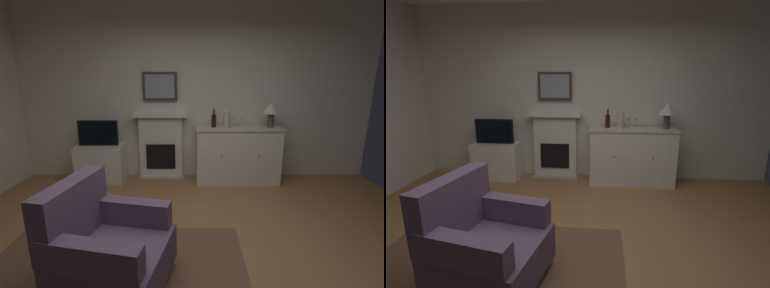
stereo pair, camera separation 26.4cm
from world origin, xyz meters
TOP-DOWN VIEW (x-y plane):
  - ground_plane at (0.00, 0.00)m, footprint 5.84×4.78m
  - wall_rear at (0.00, 2.36)m, footprint 5.84×0.06m
  - area_rug at (-0.73, -0.36)m, footprint 2.36×1.91m
  - fireplace_unit at (-0.56, 2.23)m, footprint 0.87×0.30m
  - framed_picture at (-0.56, 2.28)m, footprint 0.55×0.04m
  - sideboard_cabinet at (0.70, 2.05)m, footprint 1.35×0.49m
  - table_lamp at (1.20, 2.05)m, footprint 0.26×0.26m
  - wine_bottle at (0.30, 2.07)m, footprint 0.08×0.08m
  - wine_glass_left at (0.63, 2.08)m, footprint 0.07×0.07m
  - wine_glass_center at (0.74, 2.09)m, footprint 0.07×0.07m
  - vase_decorative at (0.50, 2.00)m, footprint 0.11×0.11m
  - tv_cabinet at (-1.53, 2.07)m, footprint 0.75×0.42m
  - tv_set at (-1.53, 2.05)m, footprint 0.62×0.07m
  - armchair at (-0.71, -0.28)m, footprint 0.94×0.91m

SIDE VIEW (x-z plane):
  - ground_plane at x=0.00m, z-range -0.10..0.00m
  - area_rug at x=-0.73m, z-range 0.00..0.02m
  - tv_cabinet at x=-1.53m, z-range 0.00..0.61m
  - armchair at x=-0.71m, z-range -0.08..0.84m
  - sideboard_cabinet at x=0.70m, z-range 0.00..0.90m
  - fireplace_unit at x=-0.56m, z-range 0.00..1.10m
  - tv_set at x=-1.53m, z-range 0.61..1.01m
  - wine_bottle at x=0.30m, z-range 0.86..1.15m
  - wine_glass_left at x=0.63m, z-range 0.94..1.11m
  - wine_glass_center at x=0.74m, z-range 0.94..1.11m
  - vase_decorative at x=0.50m, z-range 0.90..1.18m
  - table_lamp at x=1.20m, z-range 0.98..1.38m
  - wall_rear at x=0.00m, z-range 0.00..2.79m
  - framed_picture at x=-0.56m, z-range 1.30..1.75m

